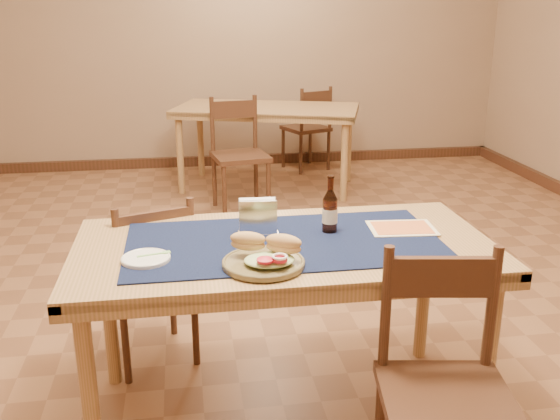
{
  "coord_description": "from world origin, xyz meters",
  "views": [
    {
      "loc": [
        -0.36,
        -3.01,
        1.62
      ],
      "look_at": [
        0.0,
        -0.7,
        0.85
      ],
      "focal_mm": 40.0,
      "sensor_mm": 36.0,
      "label": 1
    }
  ],
  "objects": [
    {
      "name": "beer_bottle",
      "position": [
        0.2,
        -0.72,
        0.84
      ],
      "size": [
        0.06,
        0.06,
        0.23
      ],
      "color": "#481D0C",
      "rests_on": "placemat"
    },
    {
      "name": "menu_card",
      "position": [
        0.5,
        -0.73,
        0.76
      ],
      "size": [
        0.28,
        0.21,
        0.01
      ],
      "color": "#F7E7BA",
      "rests_on": "placemat"
    },
    {
      "name": "chair_back_far",
      "position": [
        0.89,
        3.15,
        0.44
      ],
      "size": [
        0.51,
        0.51,
        0.85
      ],
      "color": "#422417",
      "rests_on": "ground"
    },
    {
      "name": "side_plate",
      "position": [
        -0.52,
        -0.91,
        0.76
      ],
      "size": [
        0.17,
        0.17,
        0.01
      ],
      "color": "white",
      "rests_on": "placemat"
    },
    {
      "name": "placemat",
      "position": [
        0.0,
        -0.8,
        0.75
      ],
      "size": [
        1.2,
        0.6,
        0.01
      ],
      "primitive_type": "cube",
      "color": "#101A3C",
      "rests_on": "main_table"
    },
    {
      "name": "room",
      "position": [
        0.0,
        0.0,
        1.4
      ],
      "size": [
        6.04,
        7.04,
        2.84
      ],
      "color": "brown",
      "rests_on": "ground"
    },
    {
      "name": "baseboard",
      "position": [
        0.0,
        0.0,
        0.05
      ],
      "size": [
        6.0,
        7.0,
        0.1
      ],
      "color": "#422417",
      "rests_on": "ground"
    },
    {
      "name": "chair_main_near",
      "position": [
        0.42,
        -1.4,
        0.46
      ],
      "size": [
        0.47,
        0.47,
        0.89
      ],
      "color": "#422417",
      "rests_on": "ground"
    },
    {
      "name": "chair_back_near",
      "position": [
        0.08,
        1.95,
        0.48
      ],
      "size": [
        0.49,
        0.49,
        0.92
      ],
      "color": "#422417",
      "rests_on": "ground"
    },
    {
      "name": "sandwich_plate",
      "position": [
        -0.1,
        -1.02,
        0.79
      ],
      "size": [
        0.29,
        0.29,
        0.11
      ],
      "color": "brown",
      "rests_on": "placemat"
    },
    {
      "name": "back_table",
      "position": [
        0.39,
        2.56,
        0.67
      ],
      "size": [
        1.79,
        1.27,
        0.75
      ],
      "color": "#A57A4E",
      "rests_on": "ground"
    },
    {
      "name": "fork",
      "position": [
        -0.48,
        -0.89,
        0.77
      ],
      "size": [
        0.12,
        0.04,
        0.0
      ],
      "color": "#8CD374",
      "rests_on": "side_plate"
    },
    {
      "name": "main_table",
      "position": [
        0.0,
        -0.8,
        0.67
      ],
      "size": [
        1.6,
        0.8,
        0.75
      ],
      "color": "#A57A4E",
      "rests_on": "ground"
    },
    {
      "name": "chair_main_far",
      "position": [
        -0.55,
        -0.33,
        0.43
      ],
      "size": [
        0.49,
        0.49,
        0.83
      ],
      "color": "#422417",
      "rests_on": "ground"
    },
    {
      "name": "napkin_holder",
      "position": [
        -0.09,
        -0.7,
        0.82
      ],
      "size": [
        0.16,
        0.07,
        0.14
      ],
      "color": "white",
      "rests_on": "placemat"
    }
  ]
}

